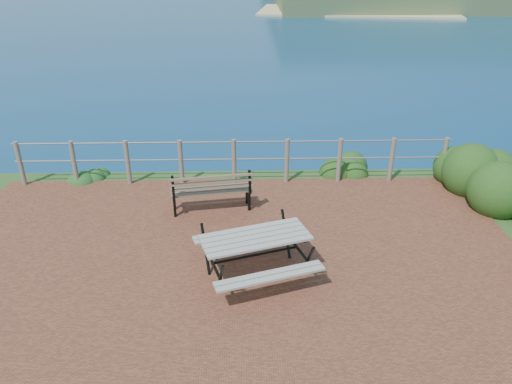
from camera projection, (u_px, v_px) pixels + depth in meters
ground at (232, 273)px, 8.08m from camera, size 10.00×7.00×0.12m
safety_railing at (234, 159)px, 10.81m from camera, size 9.40×0.10×1.00m
picnic_table at (255, 251)px, 7.82m from camera, size 1.81×1.40×0.71m
park_bench at (211, 184)px, 9.68m from camera, size 1.62×0.63×0.89m
shrub_right_edge at (471, 183)px, 11.04m from camera, size 1.25×1.25×1.78m
shrub_lip_west at (88, 177)px, 11.33m from camera, size 0.78×0.78×0.52m
shrub_lip_east at (344, 169)px, 11.72m from camera, size 0.83×0.83×0.60m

